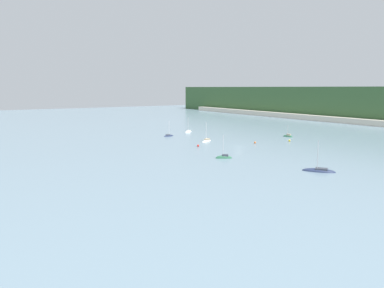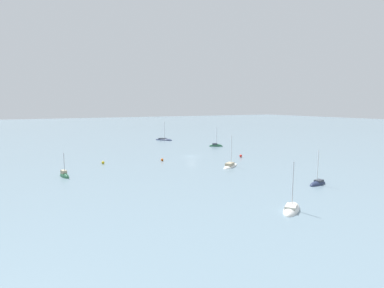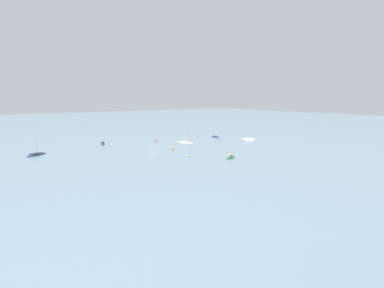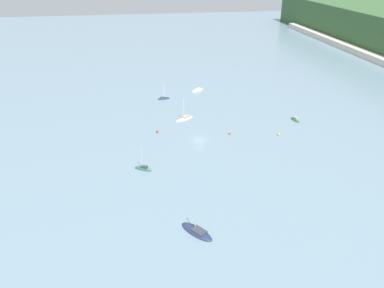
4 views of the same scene
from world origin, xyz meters
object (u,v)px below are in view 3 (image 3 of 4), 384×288
Objects in this scene: sailboat_2 at (186,142)px; sailboat_0 at (36,155)px; sailboat_5 at (249,139)px; sailboat_4 at (103,144)px; mooring_buoy_0 at (173,149)px; sailboat_3 at (230,158)px; mooring_buoy_2 at (156,141)px; sailboat_1 at (215,137)px; mooring_buoy_1 at (188,156)px.

sailboat_0 is at bearing 51.22° from sailboat_2.
sailboat_0 is 94.39m from sailboat_5.
sailboat_4 reaches higher than mooring_buoy_0.
mooring_buoy_2 is (1.92, -49.64, 0.29)m from sailboat_3.
sailboat_2 reaches higher than sailboat_1.
sailboat_5 is at bearing -141.18° from sailboat_2.
sailboat_2 is at bearing -123.46° from mooring_buoy_1.
mooring_buoy_2 is at bearing -32.22° from sailboat_0.
sailboat_5 reaches higher than sailboat_3.
sailboat_2 is 11.28× the size of mooring_buoy_0.
sailboat_3 is 49.68m from mooring_buoy_2.
sailboat_0 is 62.29m from sailboat_2.
mooring_buoy_0 is (37.75, 18.11, 0.30)m from sailboat_1.
sailboat_0 is 1.09× the size of sailboat_4.
mooring_buoy_2 is (-51.88, -3.88, 0.35)m from sailboat_0.
sailboat_3 is at bearing -45.27° from sailboat_1.
sailboat_0 is 55.74m from mooring_buoy_1.
sailboat_5 is at bearing -81.78° from sailboat_4.
sailboat_5 is (-92.77, 17.37, 0.00)m from sailboat_0.
sailboat_0 is 70.63m from sailboat_3.
sailboat_1 is 0.93× the size of sailboat_5.
sailboat_3 is (8.11, 38.87, -0.00)m from sailboat_2.
mooring_buoy_2 is at bearing -102.55° from mooring_buoy_0.
sailboat_3 is 8.24× the size of mooring_buoy_0.
sailboat_0 reaches higher than mooring_buoy_0.
sailboat_1 is at bearing -154.37° from mooring_buoy_0.
sailboat_1 is 23.11m from sailboat_2.
sailboat_0 is at bearing -39.26° from mooring_buoy_1.
sailboat_3 is 0.76× the size of sailboat_4.
sailboat_3 is 14.94m from mooring_buoy_1.
sailboat_3 is 0.76× the size of sailboat_5.
sailboat_4 is 69.99m from sailboat_5.
sailboat_1 is 53.78m from sailboat_3.
sailboat_2 is 1.04× the size of sailboat_5.
sailboat_2 is (22.48, 5.36, 0.05)m from sailboat_1.
sailboat_3 is at bearing 105.32° from mooring_buoy_0.
mooring_buoy_1 is at bearing 77.42° from mooring_buoy_0.
mooring_buoy_1 is at bearing 77.44° from mooring_buoy_2.
sailboat_1 is 41.87m from mooring_buoy_0.
mooring_buoy_2 is (32.51, -5.42, 0.34)m from sailboat_1.
mooring_buoy_2 is (10.03, -10.78, 0.29)m from sailboat_2.
sailboat_5 is (-64.48, 27.20, -0.04)m from sailboat_4.
mooring_buoy_2 is (-23.59, 5.94, 0.31)m from sailboat_4.
sailboat_0 is 84.41m from sailboat_1.
sailboat_0 is 11.49× the size of mooring_buoy_1.
mooring_buoy_0 is at bearing 58.38° from sailboat_5.
sailboat_2 is at bearing 65.31° from sailboat_3.
sailboat_2 is 32.60m from sailboat_5.
sailboat_5 reaches higher than sailboat_1.
sailboat_3 is (-53.80, 45.76, 0.06)m from sailboat_0.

